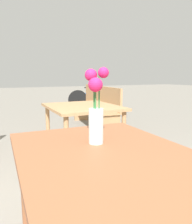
% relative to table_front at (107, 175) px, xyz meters
% --- Properties ---
extents(table_front, '(0.77, 1.00, 0.73)m').
position_rel_table_front_xyz_m(table_front, '(0.00, 0.00, 0.00)').
color(table_front, brown).
rests_on(table_front, ground_plane).
extents(flower_vase, '(0.11, 0.12, 0.36)m').
position_rel_table_front_xyz_m(flower_vase, '(0.01, 0.13, 0.26)').
color(flower_vase, silver).
rests_on(flower_vase, table_front).
extents(bench_middle, '(0.61, 1.95, 0.85)m').
position_rel_table_front_xyz_m(bench_middle, '(1.51, 3.08, -0.15)').
color(bench_middle, tan).
rests_on(bench_middle, ground_plane).
extents(table_back, '(0.79, 0.91, 0.71)m').
position_rel_table_front_xyz_m(table_back, '(0.56, 1.56, -0.02)').
color(table_back, tan).
rests_on(table_back, ground_plane).
extents(bicycle, '(1.36, 0.73, 0.71)m').
position_rel_table_front_xyz_m(bicycle, '(2.51, 5.35, -0.30)').
color(bicycle, black).
rests_on(bicycle, ground_plane).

